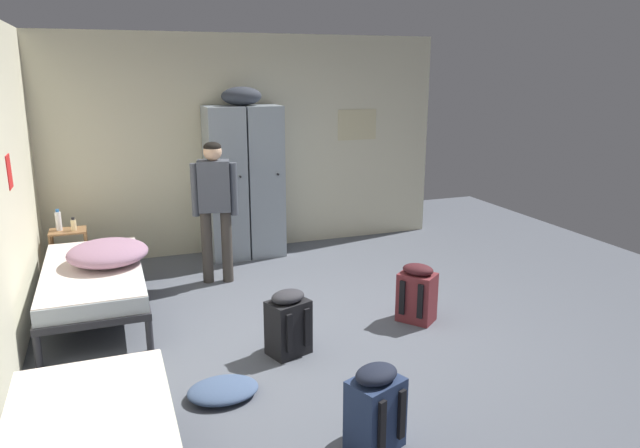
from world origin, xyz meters
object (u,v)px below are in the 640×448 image
(bedding_heap, at_px, (108,253))
(clothes_pile_denim, at_px, (223,390))
(shelf_unit, at_px, (70,250))
(backpack_black, at_px, (288,324))
(backpack_maroon, at_px, (417,294))
(backpack_navy, at_px, (374,409))
(locker_bank, at_px, (244,179))
(water_bottle, at_px, (58,221))
(lotion_bottle, at_px, (74,225))
(person_traveler, at_px, (215,199))
(bed_left_rear, at_px, (93,278))

(bedding_heap, distance_m, clothes_pile_denim, 2.08)
(shelf_unit, distance_m, backpack_black, 3.04)
(shelf_unit, bearing_deg, backpack_maroon, -36.88)
(shelf_unit, bearing_deg, backpack_navy, -64.21)
(locker_bank, distance_m, bedding_heap, 2.12)
(water_bottle, distance_m, backpack_navy, 4.36)
(lotion_bottle, relative_size, backpack_navy, 0.27)
(lotion_bottle, distance_m, clothes_pile_denim, 3.16)
(person_traveler, relative_size, backpack_navy, 2.80)
(bed_left_rear, bearing_deg, shelf_unit, 102.26)
(water_bottle, xyz_separation_m, backpack_black, (1.81, -2.52, -0.42))
(bed_left_rear, relative_size, water_bottle, 8.06)
(lotion_bottle, bearing_deg, backpack_black, -55.89)
(water_bottle, bearing_deg, bed_left_rear, -74.25)
(bed_left_rear, distance_m, person_traveler, 1.47)
(lotion_bottle, bearing_deg, locker_bank, 7.18)
(shelf_unit, bearing_deg, bed_left_rear, -77.74)
(water_bottle, height_order, clothes_pile_denim, water_bottle)
(locker_bank, relative_size, backpack_maroon, 3.76)
(person_traveler, height_order, backpack_maroon, person_traveler)
(shelf_unit, xyz_separation_m, clothes_pile_denim, (1.10, -2.97, -0.29))
(person_traveler, xyz_separation_m, backpack_black, (0.22, -1.87, -0.67))
(backpack_maroon, height_order, clothes_pile_denim, backpack_maroon)
(backpack_maroon, xyz_separation_m, clothes_pile_denim, (-1.95, -0.68, -0.21))
(locker_bank, relative_size, bed_left_rear, 1.09)
(locker_bank, height_order, person_traveler, locker_bank)
(locker_bank, xyz_separation_m, backpack_black, (-0.30, -2.70, -0.71))
(water_bottle, bearing_deg, backpack_black, -54.22)
(person_traveler, bearing_deg, locker_bank, 58.27)
(bed_left_rear, relative_size, backpack_maroon, 3.45)
(person_traveler, bearing_deg, shelf_unit, 157.40)
(person_traveler, xyz_separation_m, backpack_maroon, (1.54, -1.66, -0.67))
(person_traveler, height_order, water_bottle, person_traveler)
(lotion_bottle, relative_size, backpack_maroon, 0.27)
(water_bottle, height_order, backpack_black, water_bottle)
(locker_bank, bearing_deg, backpack_maroon, -67.72)
(bed_left_rear, bearing_deg, person_traveler, 22.40)
(backpack_navy, relative_size, backpack_black, 1.00)
(water_bottle, xyz_separation_m, backpack_maroon, (3.13, -2.31, -0.42))
(bedding_heap, relative_size, clothes_pile_denim, 1.48)
(clothes_pile_denim, bearing_deg, bedding_heap, 110.44)
(shelf_unit, height_order, person_traveler, person_traveler)
(bed_left_rear, bearing_deg, locker_bank, 37.32)
(water_bottle, distance_m, backpack_maroon, 3.92)
(locker_bank, distance_m, clothes_pile_denim, 3.44)
(water_bottle, bearing_deg, lotion_bottle, -21.80)
(shelf_unit, distance_m, backpack_navy, 4.29)
(bedding_heap, bearing_deg, person_traveler, 22.72)
(locker_bank, distance_m, backpack_maroon, 2.79)
(person_traveler, bearing_deg, bedding_heap, -157.28)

